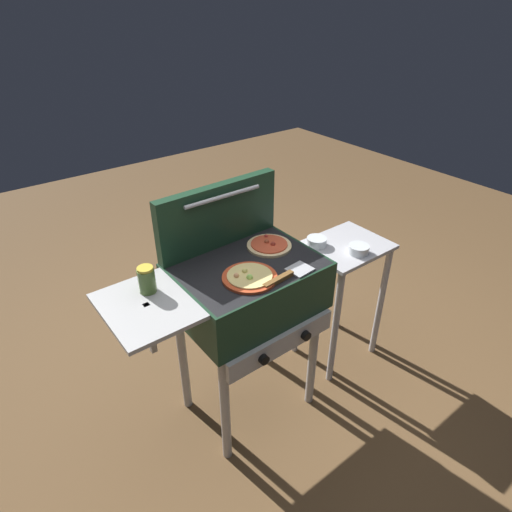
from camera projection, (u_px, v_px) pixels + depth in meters
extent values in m
plane|color=brown|center=(249.00, 402.00, 2.37)|extent=(8.00, 8.00, 0.00)
cube|color=#193823|center=(247.00, 286.00, 1.96)|extent=(0.64, 0.48, 0.24)
cube|color=black|center=(247.00, 264.00, 1.90)|extent=(0.61, 0.46, 0.01)
cube|color=#B1B1B1|center=(146.00, 306.00, 1.65)|extent=(0.32, 0.41, 0.02)
cube|color=#B1B1B1|center=(150.00, 329.00, 1.71)|extent=(0.02, 0.02, 0.24)
cube|color=#B1B1B1|center=(282.00, 344.00, 1.88)|extent=(0.58, 0.02, 0.10)
cylinder|color=black|center=(264.00, 360.00, 1.80)|extent=(0.04, 0.02, 0.04)
cylinder|color=black|center=(306.00, 336.00, 1.92)|extent=(0.04, 0.02, 0.04)
cylinder|color=#B1B1B1|center=(225.00, 409.00, 1.93)|extent=(0.04, 0.04, 0.66)
cylinder|color=#B1B1B1|center=(313.00, 356.00, 2.21)|extent=(0.04, 0.04, 0.66)
cylinder|color=#B1B1B1|center=(183.00, 360.00, 2.18)|extent=(0.04, 0.04, 0.66)
cylinder|color=#B1B1B1|center=(266.00, 318.00, 2.46)|extent=(0.04, 0.04, 0.66)
cube|color=#193823|center=(219.00, 216.00, 1.96)|extent=(0.63, 0.07, 0.30)
cylinder|color=#B7B7BC|center=(223.00, 196.00, 1.88)|extent=(0.38, 0.02, 0.02)
cylinder|color=#C64723|center=(250.00, 277.00, 1.79)|extent=(0.23, 0.23, 0.01)
cylinder|color=#EDD17A|center=(250.00, 276.00, 1.79)|extent=(0.19, 0.19, 0.01)
sphere|color=#BAEF67|center=(250.00, 277.00, 1.77)|extent=(0.03, 0.03, 0.03)
sphere|color=#F2E377|center=(245.00, 271.00, 1.81)|extent=(0.02, 0.02, 0.02)
sphere|color=#F2A56C|center=(236.00, 276.00, 1.78)|extent=(0.02, 0.02, 0.02)
cylinder|color=beige|center=(269.00, 246.00, 2.02)|extent=(0.21, 0.21, 0.01)
cylinder|color=#D14C2D|center=(269.00, 244.00, 2.01)|extent=(0.17, 0.17, 0.01)
sphere|color=#A54B2D|center=(267.00, 242.00, 2.02)|extent=(0.02, 0.02, 0.02)
sphere|color=#BC3A31|center=(266.00, 236.00, 2.06)|extent=(0.02, 0.02, 0.02)
sphere|color=#B33D2B|center=(273.00, 244.00, 2.00)|extent=(0.02, 0.02, 0.02)
cylinder|color=#4C6B2D|center=(147.00, 281.00, 1.70)|extent=(0.07, 0.07, 0.10)
cylinder|color=gold|center=(145.00, 269.00, 1.67)|extent=(0.06, 0.06, 0.01)
cube|color=#B7BABF|center=(300.00, 269.00, 1.85)|extent=(0.11, 0.10, 0.01)
cube|color=brown|center=(278.00, 280.00, 1.77)|extent=(0.16, 0.04, 0.02)
cube|color=#B2B2B7|center=(346.00, 246.00, 2.31)|extent=(0.44, 0.36, 0.02)
cylinder|color=#B2B2B7|center=(335.00, 330.00, 2.31)|extent=(0.04, 0.04, 0.75)
cylinder|color=#B2B2B7|center=(380.00, 303.00, 2.51)|extent=(0.04, 0.04, 0.75)
cylinder|color=#B2B2B7|center=(297.00, 302.00, 2.52)|extent=(0.04, 0.04, 0.75)
cylinder|color=#B2B2B7|center=(342.00, 280.00, 2.71)|extent=(0.04, 0.04, 0.75)
cylinder|color=silver|center=(317.00, 242.00, 2.29)|extent=(0.11, 0.11, 0.04)
cylinder|color=beige|center=(317.00, 243.00, 2.29)|extent=(0.09, 0.09, 0.02)
cylinder|color=silver|center=(359.00, 249.00, 2.22)|extent=(0.11, 0.11, 0.04)
cylinder|color=#4C7533|center=(359.00, 250.00, 2.22)|extent=(0.09, 0.09, 0.02)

